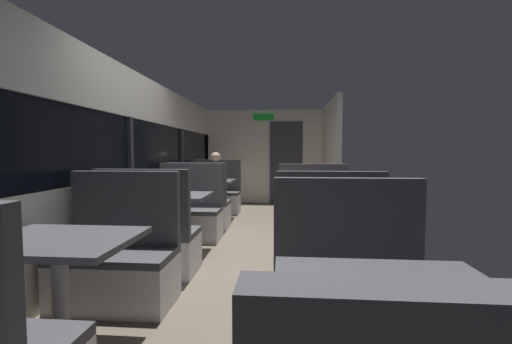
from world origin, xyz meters
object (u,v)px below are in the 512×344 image
(dining_table_mid_window, at_px, (172,202))
(bench_far_window_facing_entry, at_px, (217,197))
(bench_rear_aisle_facing_end, at_px, (327,253))
(dining_table_near_window, at_px, (59,254))
(dining_table_rear_aisle, at_px, (320,207))
(bench_mid_window_facing_end, at_px, (150,242))
(bench_far_window_facing_end, at_px, (200,208))
(bench_mid_window_facing_entry, at_px, (189,216))
(bench_near_window_facing_entry, at_px, (117,265))
(dining_table_front_aisle, at_px, (389,313))
(bench_rear_aisle_facing_entry, at_px, (314,221))
(seated_passenger, at_px, (216,187))
(bench_front_aisle_facing_entry, at_px, (351,307))
(dining_table_far_window, at_px, (209,185))

(dining_table_mid_window, distance_m, bench_far_window_facing_entry, 2.79)
(bench_rear_aisle_facing_end, bearing_deg, dining_table_mid_window, 153.32)
(dining_table_near_window, bearing_deg, dining_table_rear_aisle, 46.27)
(bench_mid_window_facing_end, height_order, bench_far_window_facing_end, same)
(dining_table_near_window, relative_size, bench_mid_window_facing_entry, 0.82)
(bench_near_window_facing_entry, height_order, dining_table_front_aisle, bench_near_window_facing_entry)
(bench_mid_window_facing_entry, xyz_separation_m, bench_rear_aisle_facing_entry, (1.79, -0.20, 0.00))
(dining_table_near_window, xyz_separation_m, bench_rear_aisle_facing_entry, (1.79, 2.57, -0.31))
(bench_near_window_facing_entry, bearing_deg, bench_rear_aisle_facing_end, 14.79)
(bench_far_window_facing_entry, distance_m, seated_passenger, 0.22)
(bench_far_window_facing_end, bearing_deg, bench_front_aisle_facing_entry, -61.84)
(bench_far_window_facing_entry, bearing_deg, bench_mid_window_facing_entry, -90.00)
(dining_table_far_window, relative_size, bench_rear_aisle_facing_entry, 0.82)
(dining_table_near_window, xyz_separation_m, bench_mid_window_facing_entry, (0.00, 2.77, -0.31))
(bench_far_window_facing_end, distance_m, dining_table_front_aisle, 4.43)
(dining_table_near_window, bearing_deg, seated_passenger, 90.00)
(dining_table_far_window, xyz_separation_m, dining_table_rear_aisle, (1.79, -2.27, 0.00))
(dining_table_mid_window, bearing_deg, dining_table_near_window, -90.00)
(bench_mid_window_facing_entry, distance_m, bench_rear_aisle_facing_entry, 1.80)
(dining_table_near_window, relative_size, bench_far_window_facing_end, 0.82)
(dining_table_near_window, xyz_separation_m, bench_mid_window_facing_end, (0.00, 1.37, -0.31))
(bench_far_window_facing_end, xyz_separation_m, bench_front_aisle_facing_entry, (1.79, -3.34, 0.00))
(dining_table_mid_window, height_order, dining_table_front_aisle, same)
(bench_far_window_facing_entry, bearing_deg, bench_near_window_facing_entry, -90.00)
(bench_near_window_facing_entry, bearing_deg, bench_mid_window_facing_entry, 90.00)
(dining_table_mid_window, distance_m, dining_table_front_aisle, 3.22)
(bench_mid_window_facing_end, xyz_separation_m, bench_rear_aisle_facing_end, (1.79, -0.20, 0.00))
(bench_mid_window_facing_end, height_order, dining_table_far_window, bench_mid_window_facing_end)
(dining_table_mid_window, distance_m, bench_far_window_facing_end, 1.41)
(dining_table_front_aisle, height_order, bench_front_aisle_facing_entry, bench_front_aisle_facing_entry)
(bench_near_window_facing_entry, relative_size, dining_table_far_window, 1.22)
(bench_far_window_facing_end, distance_m, bench_rear_aisle_facing_end, 2.89)
(bench_near_window_facing_entry, relative_size, bench_far_window_facing_entry, 1.00)
(dining_table_far_window, relative_size, seated_passenger, 0.71)
(bench_near_window_facing_entry, bearing_deg, seated_passenger, 90.00)
(bench_near_window_facing_entry, xyz_separation_m, dining_table_front_aisle, (1.79, -1.30, 0.31))
(bench_far_window_facing_end, relative_size, bench_front_aisle_facing_entry, 1.00)
(dining_table_far_window, distance_m, seated_passenger, 0.64)
(dining_table_mid_window, xyz_separation_m, bench_front_aisle_facing_entry, (1.79, -1.97, -0.31))
(bench_mid_window_facing_entry, height_order, bench_rear_aisle_facing_entry, same)
(dining_table_rear_aisle, bearing_deg, bench_rear_aisle_facing_end, -90.00)
(dining_table_mid_window, bearing_deg, bench_far_window_facing_entry, 90.00)
(dining_table_mid_window, bearing_deg, bench_mid_window_facing_end, -90.00)
(seated_passenger, bearing_deg, bench_far_window_facing_entry, 90.00)
(bench_far_window_facing_entry, relative_size, seated_passenger, 0.87)
(dining_table_mid_window, distance_m, bench_mid_window_facing_entry, 0.77)
(bench_front_aisle_facing_entry, xyz_separation_m, bench_rear_aisle_facing_entry, (0.00, 2.47, 0.00))
(dining_table_mid_window, height_order, bench_mid_window_facing_entry, bench_mid_window_facing_entry)
(bench_near_window_facing_entry, height_order, bench_front_aisle_facing_entry, same)
(seated_passenger, bearing_deg, dining_table_near_window, -90.00)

